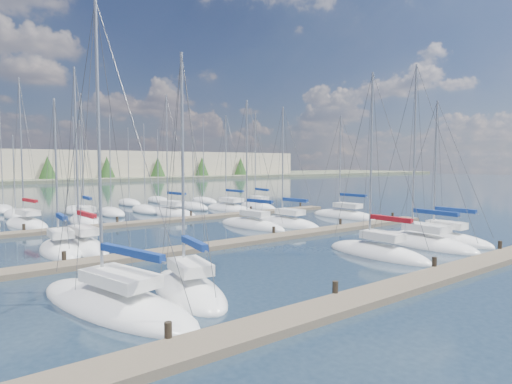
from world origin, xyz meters
TOP-DOWN VIEW (x-y plane):
  - ground at (0.00, 60.00)m, footprint 400.00×400.00m
  - dock_near at (0.00, 2.01)m, footprint 44.00×1.93m
  - dock_mid at (0.00, 16.01)m, footprint 44.00×1.93m
  - dock_far at (0.00, 30.01)m, footprint 44.00×1.93m
  - sailboat_l at (9.12, 21.06)m, footprint 3.20×8.11m
  - sailboat_c at (-8.76, 7.61)m, footprint 3.64×7.26m
  - sailboat_n at (-11.05, 35.62)m, footprint 3.87×8.54m
  - sailboat_b at (-12.14, 7.78)m, footprint 5.50×10.41m
  - sailboat_i at (-9.77, 21.42)m, footprint 2.73×8.31m
  - sailboat_r at (16.35, 35.23)m, footprint 3.24×8.32m
  - sailboat_k at (5.68, 22.17)m, footprint 3.23×8.42m
  - sailboat_e at (10.42, 7.71)m, footprint 3.16×8.91m
  - sailboat_h at (-11.33, 20.90)m, footprint 2.71×6.48m
  - sailboat_d at (4.95, 7.41)m, footprint 2.51×7.66m
  - sailboat_o at (-5.78, 35.14)m, footprint 2.94×7.40m
  - sailboat_q at (11.92, 35.40)m, footprint 3.51×8.99m
  - sailboat_f at (12.97, 7.54)m, footprint 2.40×7.95m
  - sailboat_m at (18.19, 21.82)m, footprint 3.30×8.74m
  - sailboat_p at (3.98, 35.64)m, footprint 4.15×9.02m
  - distant_boats at (-4.34, 43.76)m, footprint 36.93×20.75m

SIDE VIEW (x-z plane):
  - ground at x=0.00m, z-range 0.00..0.00m
  - dock_near at x=0.00m, z-range -0.40..0.70m
  - dock_mid at x=0.00m, z-range -0.40..0.70m
  - dock_far at x=0.00m, z-range -0.40..0.70m
  - sailboat_b at x=-12.14m, z-range -6.58..6.92m
  - sailboat_q at x=11.92m, z-range -6.20..6.54m
  - sailboat_m at x=18.19m, z-range -5.81..6.16m
  - sailboat_l at x=9.12m, z-range -5.89..6.24m
  - sailboat_e at x=10.42m, z-range -6.78..7.14m
  - sailboat_h at x=-11.33m, z-range -5.37..5.73m
  - sailboat_c at x=-8.76m, z-range -5.74..6.11m
  - sailboat_f at x=12.97m, z-range -5.57..5.94m
  - sailboat_p at x=3.98m, z-range -7.12..7.48m
  - sailboat_d at x=4.95m, z-range -6.12..6.50m
  - sailboat_r at x=16.35m, z-range -6.48..6.86m
  - sailboat_k at x=5.68m, z-range -6.11..6.49m
  - sailboat_o at x=-5.78m, z-range -6.70..7.09m
  - sailboat_i at x=-9.77m, z-range -6.55..6.93m
  - sailboat_n at x=-11.05m, z-range -7.20..7.60m
  - distant_boats at x=-4.34m, z-range -6.36..6.94m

